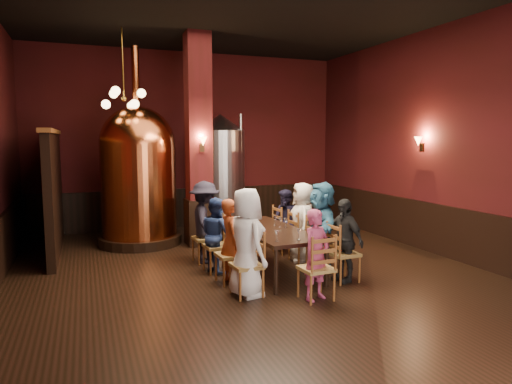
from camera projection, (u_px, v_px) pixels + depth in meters
name	position (u px, v px, depth m)	size (l,w,h in m)	color
room	(259.00, 142.00, 7.22)	(10.00, 10.02, 4.50)	black
wainscot_right	(449.00, 232.00, 8.81)	(0.08, 9.90, 1.00)	black
wainscot_back	(191.00, 207.00, 12.04)	(7.90, 0.08, 1.00)	black
column	(199.00, 141.00, 9.72)	(0.58, 0.58, 4.50)	#480F13
partition	(54.00, 193.00, 9.20)	(0.22, 3.50, 2.40)	black
pendant_cluster	(124.00, 99.00, 9.19)	(0.90, 0.90, 1.70)	#A57226
sconce_wall	(422.00, 144.00, 9.34)	(0.20, 0.20, 0.36)	black
sconce_column	(202.00, 143.00, 9.45)	(0.20, 0.20, 0.36)	black
dining_table	(269.00, 232.00, 7.90)	(1.14, 2.45, 0.75)	black
chair_0	(247.00, 265.00, 6.68)	(0.46, 0.46, 0.92)	brown
person_0	(247.00, 243.00, 6.64)	(0.78, 0.51, 1.59)	white
chair_1	(230.00, 254.00, 7.29)	(0.46, 0.46, 0.92)	brown
person_1	(230.00, 241.00, 7.26)	(0.50, 0.32, 1.36)	#953919
chair_2	(217.00, 246.00, 7.89)	(0.46, 0.46, 0.92)	brown
person_2	(217.00, 235.00, 7.86)	(0.63, 0.31, 1.30)	navy
chair_3	(205.00, 238.00, 8.49)	(0.46, 0.46, 0.92)	brown
person_3	(205.00, 222.00, 8.46)	(0.98, 0.57, 1.52)	black
chair_4	(343.00, 253.00, 7.36)	(0.46, 0.46, 0.92)	brown
person_4	(344.00, 240.00, 7.34)	(0.79, 0.33, 1.35)	black
chair_5	(321.00, 244.00, 7.97)	(0.46, 0.46, 0.92)	brown
person_5	(322.00, 226.00, 7.93)	(1.45, 0.46, 1.56)	#2A5F80
chair_6	(302.00, 237.00, 8.57)	(0.46, 0.46, 0.92)	brown
person_6	(303.00, 222.00, 8.54)	(0.73, 0.47, 1.49)	silver
chair_7	(286.00, 230.00, 9.18)	(0.46, 0.46, 0.92)	brown
person_7	(286.00, 221.00, 9.16)	(0.63, 0.31, 1.29)	black
chair_8	(316.00, 268.00, 6.52)	(0.46, 0.46, 0.92)	brown
person_8	(316.00, 255.00, 6.50)	(0.48, 0.31, 1.31)	#A93862
copper_kettle	(138.00, 174.00, 9.87)	(2.05, 2.05, 4.23)	black
steel_vessel	(221.00, 173.00, 11.38)	(1.33, 1.33, 2.90)	#B2B2B7
rose_vase	(248.00, 212.00, 8.45)	(0.18, 0.18, 0.31)	white
wine_glass_0	(260.00, 229.00, 7.41)	(0.07, 0.07, 0.17)	white
wine_glass_1	(254.00, 222.00, 8.01)	(0.07, 0.07, 0.17)	white
wine_glass_2	(280.00, 222.00, 8.02)	(0.07, 0.07, 0.17)	white
wine_glass_3	(253.00, 225.00, 7.79)	(0.07, 0.07, 0.17)	white
wine_glass_4	(275.00, 221.00, 8.20)	(0.07, 0.07, 0.17)	white
wine_glass_5	(277.00, 236.00, 6.90)	(0.07, 0.07, 0.17)	white
wine_glass_6	(299.00, 235.00, 7.01)	(0.07, 0.07, 0.17)	white
wine_glass_7	(286.00, 223.00, 7.97)	(0.07, 0.07, 0.17)	white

